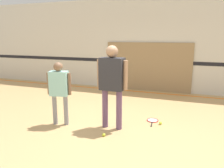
% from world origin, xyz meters
% --- Properties ---
extents(ground_plane, '(16.00, 16.00, 0.00)m').
position_xyz_m(ground_plane, '(0.00, 0.00, 0.00)').
color(ground_plane, tan).
extents(wall_back, '(16.00, 0.07, 3.20)m').
position_xyz_m(wall_back, '(0.00, 3.57, 1.60)').
color(wall_back, silver).
rests_on(wall_back, ground_plane).
extents(wall_panel, '(2.98, 0.05, 1.69)m').
position_xyz_m(wall_panel, '(0.03, 3.51, 0.85)').
color(wall_panel, '#9E7F56').
rests_on(wall_panel, ground_plane).
extents(floor_stripe, '(14.40, 0.10, 0.01)m').
position_xyz_m(floor_stripe, '(0.00, 3.20, 0.00)').
color(floor_stripe, orange).
rests_on(floor_stripe, ground_plane).
extents(person_instructor, '(0.65, 0.28, 1.72)m').
position_xyz_m(person_instructor, '(-0.03, -0.03, 1.06)').
color(person_instructor, '#6B4C70').
rests_on(person_instructor, ground_plane).
extents(person_student_left, '(0.51, 0.29, 1.37)m').
position_xyz_m(person_student_left, '(-1.15, -0.23, 0.85)').
color(person_student_left, gray).
rests_on(person_student_left, ground_plane).
extents(racket_spare_on_floor, '(0.28, 0.51, 0.03)m').
position_xyz_m(racket_spare_on_floor, '(0.71, 0.63, 0.01)').
color(racket_spare_on_floor, red).
rests_on(racket_spare_on_floor, ground_plane).
extents(tennis_ball_near_instructor, '(0.07, 0.07, 0.07)m').
position_xyz_m(tennis_ball_near_instructor, '(-0.04, -0.47, 0.03)').
color(tennis_ball_near_instructor, '#CCE038').
rests_on(tennis_ball_near_instructor, ground_plane).
extents(tennis_ball_by_spare_racket, '(0.07, 0.07, 0.07)m').
position_xyz_m(tennis_ball_by_spare_racket, '(0.91, 0.49, 0.03)').
color(tennis_ball_by_spare_racket, '#CCE038').
rests_on(tennis_ball_by_spare_racket, ground_plane).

